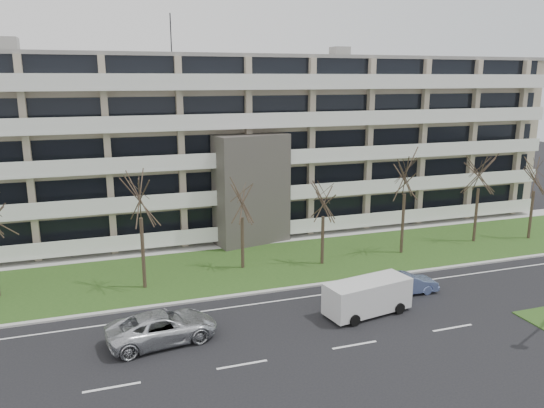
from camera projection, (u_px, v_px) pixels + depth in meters
name	position (u px, v px, depth m)	size (l,w,h in m)	color
ground	(355.00, 345.00, 27.24)	(160.00, 160.00, 0.00)	black
grass_verge	(273.00, 263.00, 39.22)	(90.00, 10.00, 0.06)	#224717
curb	(298.00, 287.00, 34.60)	(90.00, 0.35, 0.12)	#B2B2AD
sidewalk	(252.00, 242.00, 44.28)	(90.00, 2.00, 0.08)	#B2B2AD
lane_edge_line	(307.00, 297.00, 33.23)	(90.00, 0.12, 0.01)	white
apartment_building	(230.00, 142.00, 48.81)	(60.50, 15.10, 18.75)	#B3A58B
silver_pickup	(162.00, 327.00, 27.46)	(2.62, 5.69, 1.58)	silver
blue_sedan	(407.00, 283.00, 33.67)	(1.39, 3.98, 1.31)	#748BCA
white_van	(368.00, 294.00, 30.69)	(5.41, 2.78, 2.00)	silver
tree_2	(139.00, 189.00, 33.13)	(4.23, 4.23, 8.47)	#382B21
tree_3	(242.00, 197.00, 37.04)	(3.39, 3.39, 6.77)	#382B21
tree_4	(324.00, 197.00, 37.94)	(3.25, 3.25, 6.50)	#382B21
tree_5	(406.00, 170.00, 40.06)	(4.24, 4.24, 8.48)	#382B21
tree_6	(480.00, 167.00, 43.00)	(4.06, 4.06, 8.11)	#382B21
tree_7	(536.00, 172.00, 43.94)	(3.72, 3.72, 7.44)	#382B21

